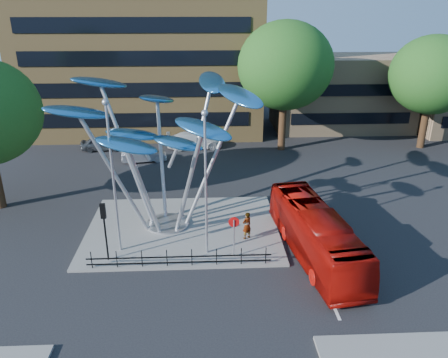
{
  "coord_description": "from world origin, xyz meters",
  "views": [
    {
      "loc": [
        0.47,
        -18.62,
        13.46
      ],
      "look_at": [
        1.52,
        4.0,
        4.26
      ],
      "focal_mm": 35.0,
      "sensor_mm": 36.0,
      "label": 1
    }
  ],
  "objects_px": {
    "no_entry_sign_island": "(234,230)",
    "tree_far": "(433,75)",
    "red_bus": "(315,233)",
    "parked_car_left": "(102,143)",
    "parked_car_right": "(194,140)",
    "tree_right": "(285,66)",
    "parked_car_mid": "(144,155)",
    "pedestrian": "(247,225)",
    "leaf_sculpture": "(161,122)",
    "traffic_light_island": "(104,220)",
    "street_lamp_left": "(112,166)",
    "street_lamp_right": "(206,172)"
  },
  "relations": [
    {
      "from": "parked_car_mid",
      "to": "pedestrian",
      "type": "bearing_deg",
      "value": -160.86
    },
    {
      "from": "red_bus",
      "to": "parked_car_right",
      "type": "height_order",
      "value": "red_bus"
    },
    {
      "from": "parked_car_mid",
      "to": "leaf_sculpture",
      "type": "bearing_deg",
      "value": -176.03
    },
    {
      "from": "leaf_sculpture",
      "to": "traffic_light_island",
      "type": "bearing_deg",
      "value": -125.04
    },
    {
      "from": "parked_car_right",
      "to": "tree_right",
      "type": "bearing_deg",
      "value": -101.46
    },
    {
      "from": "street_lamp_left",
      "to": "pedestrian",
      "type": "bearing_deg",
      "value": 7.66
    },
    {
      "from": "street_lamp_right",
      "to": "parked_car_right",
      "type": "relative_size",
      "value": 1.53
    },
    {
      "from": "no_entry_sign_island",
      "to": "parked_car_left",
      "type": "xyz_separation_m",
      "value": [
        -11.54,
        20.06,
        -1.13
      ]
    },
    {
      "from": "pedestrian",
      "to": "parked_car_left",
      "type": "relative_size",
      "value": 0.43
    },
    {
      "from": "street_lamp_right",
      "to": "traffic_light_island",
      "type": "relative_size",
      "value": 2.42
    },
    {
      "from": "tree_far",
      "to": "no_entry_sign_island",
      "type": "height_order",
      "value": "tree_far"
    },
    {
      "from": "parked_car_left",
      "to": "tree_far",
      "type": "bearing_deg",
      "value": -94.92
    },
    {
      "from": "tree_right",
      "to": "tree_far",
      "type": "bearing_deg",
      "value": 0.0
    },
    {
      "from": "tree_far",
      "to": "leaf_sculpture",
      "type": "relative_size",
      "value": 0.85
    },
    {
      "from": "parked_car_right",
      "to": "pedestrian",
      "type": "bearing_deg",
      "value": -175.0
    },
    {
      "from": "tree_far",
      "to": "street_lamp_left",
      "type": "distance_m",
      "value": 32.37
    },
    {
      "from": "red_bus",
      "to": "tree_right",
      "type": "bearing_deg",
      "value": 77.96
    },
    {
      "from": "tree_far",
      "to": "red_bus",
      "type": "height_order",
      "value": "tree_far"
    },
    {
      "from": "tree_far",
      "to": "street_lamp_right",
      "type": "distance_m",
      "value": 28.76
    },
    {
      "from": "tree_right",
      "to": "leaf_sculpture",
      "type": "distance_m",
      "value": 18.37
    },
    {
      "from": "red_bus",
      "to": "pedestrian",
      "type": "bearing_deg",
      "value": 145.54
    },
    {
      "from": "no_entry_sign_island",
      "to": "tree_far",
      "type": "bearing_deg",
      "value": 44.25
    },
    {
      "from": "red_bus",
      "to": "parked_car_right",
      "type": "bearing_deg",
      "value": 101.54
    },
    {
      "from": "traffic_light_island",
      "to": "parked_car_right",
      "type": "relative_size",
      "value": 0.63
    },
    {
      "from": "red_bus",
      "to": "pedestrian",
      "type": "height_order",
      "value": "red_bus"
    },
    {
      "from": "tree_right",
      "to": "traffic_light_island",
      "type": "xyz_separation_m",
      "value": [
        -13.0,
        -19.5,
        -5.42
      ]
    },
    {
      "from": "tree_right",
      "to": "no_entry_sign_island",
      "type": "xyz_separation_m",
      "value": [
        -6.0,
        -19.48,
        -6.22
      ]
    },
    {
      "from": "parked_car_left",
      "to": "street_lamp_right",
      "type": "bearing_deg",
      "value": -156.73
    },
    {
      "from": "tree_right",
      "to": "street_lamp_right",
      "type": "relative_size",
      "value": 1.46
    },
    {
      "from": "street_lamp_left",
      "to": "parked_car_left",
      "type": "xyz_separation_m",
      "value": [
        -5.04,
        19.08,
        -4.68
      ]
    },
    {
      "from": "traffic_light_island",
      "to": "no_entry_sign_island",
      "type": "xyz_separation_m",
      "value": [
        7.0,
        0.02,
        -0.8
      ]
    },
    {
      "from": "tree_far",
      "to": "no_entry_sign_island",
      "type": "distance_m",
      "value": 28.42
    },
    {
      "from": "leaf_sculpture",
      "to": "street_lamp_left",
      "type": "bearing_deg",
      "value": -127.4
    },
    {
      "from": "tree_right",
      "to": "parked_car_left",
      "type": "relative_size",
      "value": 3.03
    },
    {
      "from": "red_bus",
      "to": "leaf_sculpture",
      "type": "bearing_deg",
      "value": 147.21
    },
    {
      "from": "leaf_sculpture",
      "to": "parked_car_right",
      "type": "bearing_deg",
      "value": 84.59
    },
    {
      "from": "no_entry_sign_island",
      "to": "red_bus",
      "type": "height_order",
      "value": "red_bus"
    },
    {
      "from": "traffic_light_island",
      "to": "pedestrian",
      "type": "height_order",
      "value": "traffic_light_island"
    },
    {
      "from": "red_bus",
      "to": "street_lamp_left",
      "type": "bearing_deg",
      "value": 167.76
    },
    {
      "from": "pedestrian",
      "to": "parked_car_mid",
      "type": "relative_size",
      "value": 0.43
    },
    {
      "from": "red_bus",
      "to": "parked_car_left",
      "type": "xyz_separation_m",
      "value": [
        -16.14,
        19.92,
        -0.73
      ]
    },
    {
      "from": "leaf_sculpture",
      "to": "parked_car_left",
      "type": "height_order",
      "value": "leaf_sculpture"
    },
    {
      "from": "traffic_light_island",
      "to": "parked_car_mid",
      "type": "xyz_separation_m",
      "value": [
        -0.04,
        16.57,
        -1.96
      ]
    },
    {
      "from": "street_lamp_right",
      "to": "no_entry_sign_island",
      "type": "height_order",
      "value": "street_lamp_right"
    },
    {
      "from": "street_lamp_right",
      "to": "parked_car_right",
      "type": "distance_m",
      "value": 20.36
    },
    {
      "from": "leaf_sculpture",
      "to": "pedestrian",
      "type": "height_order",
      "value": "leaf_sculpture"
    },
    {
      "from": "leaf_sculpture",
      "to": "no_entry_sign_island",
      "type": "bearing_deg",
      "value": -45.67
    },
    {
      "from": "pedestrian",
      "to": "parked_car_right",
      "type": "height_order",
      "value": "pedestrian"
    },
    {
      "from": "tree_far",
      "to": "parked_car_right",
      "type": "xyz_separation_m",
      "value": [
        -22.54,
        0.87,
        -6.32
      ]
    },
    {
      "from": "tree_right",
      "to": "street_lamp_right",
      "type": "distance_m",
      "value": 20.64
    }
  ]
}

